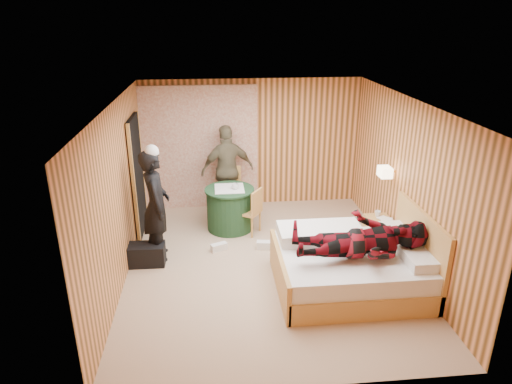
{
  "coord_description": "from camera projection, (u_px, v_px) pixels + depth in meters",
  "views": [
    {
      "loc": [
        -0.77,
        -6.1,
        3.62
      ],
      "look_at": [
        -0.12,
        0.42,
        1.05
      ],
      "focal_mm": 32.0,
      "sensor_mm": 36.0,
      "label": 1
    }
  ],
  "objects": [
    {
      "name": "curtain",
      "position": [
        200.0,
        148.0,
        8.77
      ],
      "size": [
        2.2,
        0.08,
        2.4
      ],
      "primitive_type": "cube",
      "color": "beige",
      "rests_on": "floor"
    },
    {
      "name": "wall_left",
      "position": [
        119.0,
        195.0,
        6.4
      ],
      "size": [
        0.02,
        5.0,
        2.5
      ],
      "primitive_type": "cube",
      "color": "#F3975D",
      "rests_on": "floor"
    },
    {
      "name": "wall_back",
      "position": [
        252.0,
        144.0,
        8.9
      ],
      "size": [
        4.2,
        0.02,
        2.5
      ],
      "primitive_type": "cube",
      "color": "#F3975D",
      "rests_on": "floor"
    },
    {
      "name": "cup_table",
      "position": [
        235.0,
        186.0,
        7.91
      ],
      "size": [
        0.13,
        0.13,
        0.1
      ],
      "primitive_type": "imported",
      "rotation": [
        0.0,
        0.0,
        -0.04
      ],
      "color": "silver",
      "rests_on": "round_table"
    },
    {
      "name": "wall_right",
      "position": [
        407.0,
        184.0,
        6.78
      ],
      "size": [
        0.02,
        5.0,
        2.5
      ],
      "primitive_type": "cube",
      "color": "#F3975D",
      "rests_on": "floor"
    },
    {
      "name": "floor",
      "position": [
        266.0,
        265.0,
        7.04
      ],
      "size": [
        4.2,
        5.0,
        0.01
      ],
      "primitive_type": "cube",
      "color": "tan",
      "rests_on": "ground"
    },
    {
      "name": "sneaker_left",
      "position": [
        219.0,
        247.0,
        7.46
      ],
      "size": [
        0.29,
        0.21,
        0.12
      ],
      "primitive_type": "cube",
      "rotation": [
        0.0,
        0.0,
        0.41
      ],
      "color": "silver",
      "rests_on": "floor"
    },
    {
      "name": "book_upper",
      "position": [
        381.0,
        219.0,
        7.28
      ],
      "size": [
        0.25,
        0.28,
        0.02
      ],
      "primitive_type": "imported",
      "rotation": [
        0.0,
        0.0,
        -0.52
      ],
      "color": "silver",
      "rests_on": "nightstand"
    },
    {
      "name": "woman_standing",
      "position": [
        156.0,
        205.0,
        6.98
      ],
      "size": [
        0.51,
        0.69,
        1.76
      ],
      "primitive_type": "imported",
      "rotation": [
        0.0,
        0.0,
        1.71
      ],
      "color": "black",
      "rests_on": "floor"
    },
    {
      "name": "duffel_bag",
      "position": [
        146.0,
        255.0,
        7.0
      ],
      "size": [
        0.59,
        0.32,
        0.33
      ],
      "primitive_type": "cube",
      "rotation": [
        0.0,
        0.0,
        -0.01
      ],
      "color": "black",
      "rests_on": "floor"
    },
    {
      "name": "doorway",
      "position": [
        137.0,
        177.0,
        7.78
      ],
      "size": [
        0.06,
        0.9,
        2.05
      ],
      "primitive_type": "cube",
      "color": "black",
      "rests_on": "floor"
    },
    {
      "name": "bed",
      "position": [
        352.0,
        266.0,
        6.39
      ],
      "size": [
        2.04,
        1.61,
        1.11
      ],
      "color": "tan",
      "rests_on": "floor"
    },
    {
      "name": "wall_lamp",
      "position": [
        385.0,
        172.0,
        7.16
      ],
      "size": [
        0.26,
        0.24,
        0.16
      ],
      "color": "gold",
      "rests_on": "wall_right"
    },
    {
      "name": "nightstand",
      "position": [
        379.0,
        234.0,
        7.43
      ],
      "size": [
        0.4,
        0.55,
        0.53
      ],
      "color": "tan",
      "rests_on": "floor"
    },
    {
      "name": "man_on_bed",
      "position": [
        363.0,
        230.0,
        5.94
      ],
      "size": [
        0.86,
        0.67,
        1.77
      ],
      "primitive_type": "imported",
      "rotation": [
        0.0,
        1.57,
        0.0
      ],
      "color": "maroon",
      "rests_on": "bed"
    },
    {
      "name": "chair_near",
      "position": [
        252.0,
        208.0,
        7.88
      ],
      "size": [
        0.52,
        0.52,
        0.83
      ],
      "rotation": [
        0.0,
        0.0,
        -2.14
      ],
      "color": "tan",
      "rests_on": "floor"
    },
    {
      "name": "man_at_table",
      "position": [
        228.0,
        170.0,
        8.61
      ],
      "size": [
        1.08,
        0.65,
        1.72
      ],
      "primitive_type": "imported",
      "rotation": [
        0.0,
        0.0,
        3.38
      ],
      "color": "brown",
      "rests_on": "floor"
    },
    {
      "name": "ceiling",
      "position": [
        268.0,
        103.0,
        6.13
      ],
      "size": [
        4.2,
        5.0,
        0.01
      ],
      "primitive_type": "cube",
      "color": "white",
      "rests_on": "wall_back"
    },
    {
      "name": "chair_far",
      "position": [
        229.0,
        187.0,
        8.69
      ],
      "size": [
        0.51,
        0.51,
        0.93
      ],
      "rotation": [
        0.0,
        0.0,
        -0.26
      ],
      "color": "tan",
      "rests_on": "floor"
    },
    {
      "name": "book_lower",
      "position": [
        381.0,
        220.0,
        7.28
      ],
      "size": [
        0.25,
        0.27,
        0.02
      ],
      "primitive_type": "imported",
      "rotation": [
        0.0,
        0.0,
        0.47
      ],
      "color": "silver",
      "rests_on": "nightstand"
    },
    {
      "name": "round_table",
      "position": [
        230.0,
        208.0,
        8.11
      ],
      "size": [
        0.87,
        0.87,
        0.77
      ],
      "color": "#204627",
      "rests_on": "floor"
    },
    {
      "name": "sneaker_right",
      "position": [
        266.0,
        245.0,
        7.5
      ],
      "size": [
        0.31,
        0.17,
        0.13
      ],
      "primitive_type": "cube",
      "rotation": [
        0.0,
        0.0,
        -0.16
      ],
      "color": "silver",
      "rests_on": "floor"
    },
    {
      "name": "cup_nightstand",
      "position": [
        378.0,
        214.0,
        7.44
      ],
      "size": [
        0.11,
        0.11,
        0.09
      ],
      "primitive_type": "imported",
      "rotation": [
        0.0,
        0.0,
        -0.16
      ],
      "color": "silver",
      "rests_on": "nightstand"
    }
  ]
}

